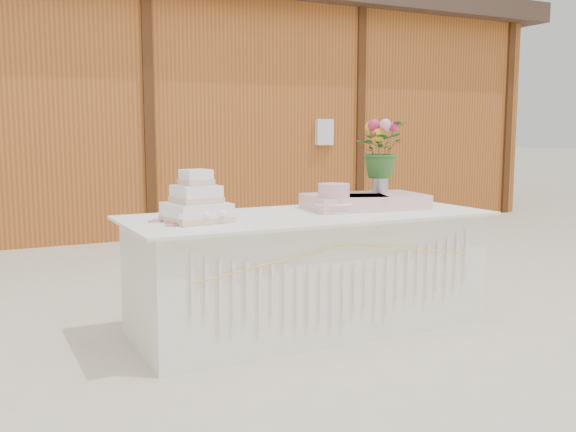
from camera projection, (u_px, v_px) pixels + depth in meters
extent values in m
plane|color=beige|center=(308.00, 327.00, 4.31)|extent=(80.00, 80.00, 0.00)
cube|color=#A35B22|center=(114.00, 118.00, 9.42)|extent=(12.00, 4.00, 3.00)
cube|color=#3B2B21|center=(110.00, 2.00, 9.21)|extent=(12.60, 4.60, 0.30)
cube|color=white|center=(308.00, 273.00, 4.26)|extent=(2.28, 0.88, 0.75)
cube|color=white|center=(309.00, 215.00, 4.21)|extent=(2.40, 1.00, 0.02)
cube|color=white|center=(197.00, 212.00, 3.83)|extent=(0.38, 0.38, 0.11)
cube|color=beige|center=(197.00, 218.00, 3.83)|extent=(0.39, 0.39, 0.03)
cube|color=white|center=(196.00, 194.00, 3.81)|extent=(0.27, 0.27, 0.10)
cube|color=beige|center=(196.00, 199.00, 3.82)|extent=(0.28, 0.28, 0.03)
cube|color=white|center=(196.00, 177.00, 3.80)|extent=(0.18, 0.18, 0.09)
cube|color=beige|center=(196.00, 181.00, 3.80)|extent=(0.19, 0.19, 0.03)
cylinder|color=white|center=(334.00, 212.00, 4.27)|extent=(0.23, 0.23, 0.01)
cylinder|color=white|center=(334.00, 207.00, 4.26)|extent=(0.07, 0.07, 0.04)
cylinder|color=white|center=(334.00, 203.00, 4.26)|extent=(0.27, 0.27, 0.01)
cylinder|color=#DEA0AC|center=(334.00, 193.00, 4.25)|extent=(0.21, 0.21, 0.12)
cube|color=beige|center=(365.00, 201.00, 4.48)|extent=(0.86, 0.57, 0.10)
cylinder|color=silver|center=(380.00, 182.00, 4.59)|extent=(0.11, 0.11, 0.15)
imported|color=#306026|center=(381.00, 143.00, 4.55)|extent=(0.46, 0.44, 0.40)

